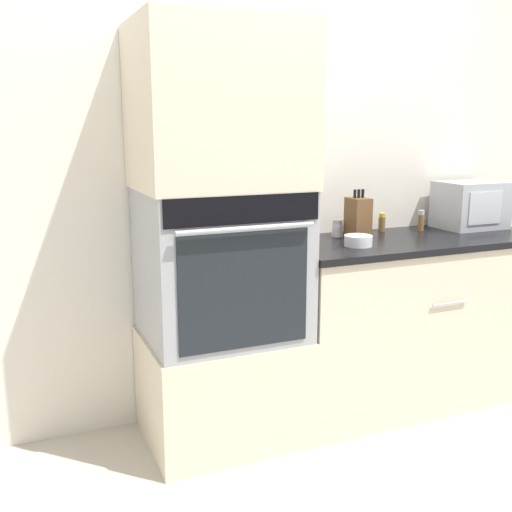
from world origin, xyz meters
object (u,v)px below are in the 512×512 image
Objects in this scene: wall_oven at (221,264)px; bowl at (358,241)px; knife_block at (358,218)px; condiment_jar_back at (382,222)px; condiment_jar_mid at (337,229)px; condiment_jar_near at (311,237)px; condiment_jar_far at (421,221)px; microwave at (471,205)px.

wall_oven is 0.71m from bowl.
knife_block is 0.29m from condiment_jar_back.
condiment_jar_near is at bearing -152.47° from condiment_jar_mid.
condiment_jar_far is at bearing 7.21° from wall_oven.
condiment_jar_near is 0.79× the size of condiment_jar_mid.
condiment_jar_mid is at bearing 27.53° from condiment_jar_near.
microwave is 0.56m from condiment_jar_back.
knife_block is 0.31m from condiment_jar_near.
condiment_jar_far is (1.28, 0.16, 0.10)m from wall_oven.
condiment_jar_far is (0.76, 0.10, 0.02)m from condiment_jar_near.
knife_block is 0.23m from bowl.
condiment_jar_near is 0.25m from condiment_jar_mid.
condiment_jar_near is at bearing -176.71° from microwave.
condiment_jar_mid reaches higher than bowl.
microwave is 0.88m from condiment_jar_mid.
condiment_jar_far is at bearing 23.08° from bowl.
microwave is at bearing -11.22° from condiment_jar_back.
microwave is 3.61× the size of condiment_jar_back.
knife_block is at bearing 6.35° from condiment_jar_near.
condiment_jar_near is (-0.19, 0.15, 0.01)m from bowl.
condiment_jar_back is (0.36, 0.32, 0.02)m from bowl.
condiment_jar_far is 0.23m from condiment_jar_back.
condiment_jar_back is (-0.22, 0.07, -0.01)m from condiment_jar_far.
condiment_jar_back reaches higher than bowl.
bowl is at bearing -156.92° from condiment_jar_far.
bowl is 0.24m from condiment_jar_near.
knife_block is (0.81, 0.10, 0.16)m from wall_oven.
knife_block reaches higher than condiment_jar_near.
condiment_jar_mid reaches higher than condiment_jar_near.
condiment_jar_near is 0.69× the size of condiment_jar_back.
wall_oven is 5.13× the size of bowl.
condiment_jar_far is (0.54, -0.02, 0.01)m from condiment_jar_mid.
condiment_jar_mid is (-0.87, 0.05, -0.09)m from microwave.
knife_block reaches higher than condiment_jar_back.
condiment_jar_mid is (0.74, 0.18, 0.09)m from wall_oven.
condiment_jar_near is 0.77m from condiment_jar_far.
knife_block is (-0.79, -0.03, -0.03)m from microwave.
condiment_jar_mid is at bearing 82.26° from bowl.
knife_block is at bearing -151.22° from condiment_jar_back.
bowl is at bearing -97.74° from condiment_jar_mid.
wall_oven is 0.76m from condiment_jar_mid.
condiment_jar_far reaches higher than condiment_jar_back.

